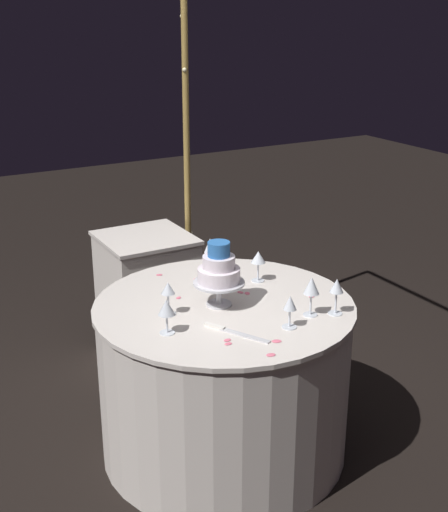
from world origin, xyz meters
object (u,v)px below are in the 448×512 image
side_table (148,298)px  wine_glass_3 (337,288)px  decorative_arch (301,121)px  wine_glass_5 (290,305)px  wine_glass_0 (210,247)px  wine_glass_6 (258,259)px  main_table (224,378)px  tiered_cake (219,270)px  wine_glass_4 (167,309)px  wine_glass_2 (311,287)px  cake_knife (232,332)px  wine_glass_1 (168,291)px

side_table → wine_glass_3: 1.42m
decorative_arch → wine_glass_5: (0.33, -0.26, -0.65)m
wine_glass_0 → wine_glass_6: wine_glass_0 is taller
main_table → wine_glass_3: bearing=47.9°
side_table → wine_glass_3: wine_glass_3 is taller
tiered_cake → wine_glass_4: size_ratio=2.00×
wine_glass_2 → cake_knife: bearing=-93.1°
main_table → cake_knife: bearing=-22.8°
wine_glass_1 → wine_glass_4: 0.17m
tiered_cake → wine_glass_0: (-0.37, 0.16, -0.04)m
decorative_arch → wine_glass_4: bearing=-79.1°
decorative_arch → side_table: size_ratio=3.02×
wine_glass_0 → wine_glass_3: bearing=17.4°
main_table → wine_glass_5: (0.33, 0.11, 0.46)m
wine_glass_0 → wine_glass_5: (0.70, -0.02, -0.02)m
side_table → cake_knife: 1.31m
decorative_arch → wine_glass_1: 0.90m
wine_glass_1 → wine_glass_6: bearing=104.1°
side_table → cake_knife: (1.24, -0.17, 0.36)m
decorative_arch → main_table: bearing=-89.8°
cake_knife → wine_glass_5: bearing=71.9°
side_table → wine_glass_4: (1.12, -0.39, 0.46)m
wine_glass_1 → wine_glass_0: bearing=132.3°
wine_glass_3 → wine_glass_2: bearing=-112.7°
wine_glass_1 → main_table: bearing=85.8°
tiered_cake → wine_glass_1: 0.24m
side_table → wine_glass_2: 1.37m
wine_glass_1 → wine_glass_3: bearing=60.9°
wine_glass_2 → wine_glass_3: size_ratio=1.09×
wine_glass_1 → wine_glass_3: wine_glass_3 is taller
wine_glass_1 → wine_glass_2: 0.59m
tiered_cake → main_table: bearing=86.5°
side_table → wine_glass_3: size_ratio=4.74×
wine_glass_0 → wine_glass_2: 0.66m
tiered_cake → cake_knife: size_ratio=1.05×
cake_knife → side_table: bearing=172.3°
wine_glass_6 → cake_knife: bearing=-42.6°
wine_glass_2 → side_table: bearing=-171.2°
main_table → wine_glass_6: 0.56m
wine_glass_1 → wine_glass_4: wine_glass_1 is taller
tiered_cake → decorative_arch: bearing=89.9°
main_table → wine_glass_1: 0.54m
wine_glass_1 → wine_glass_5: 0.51m
cake_knife → wine_glass_1: bearing=-152.3°
main_table → wine_glass_0: bearing=160.1°
decorative_arch → side_table: bearing=-162.2°
main_table → wine_glass_2: size_ratio=6.66×
side_table → tiered_cake: (0.98, -0.08, 0.52)m
wine_glass_0 → tiered_cake: bearing=-23.3°
wine_glass_3 → wine_glass_1: bearing=-119.1°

